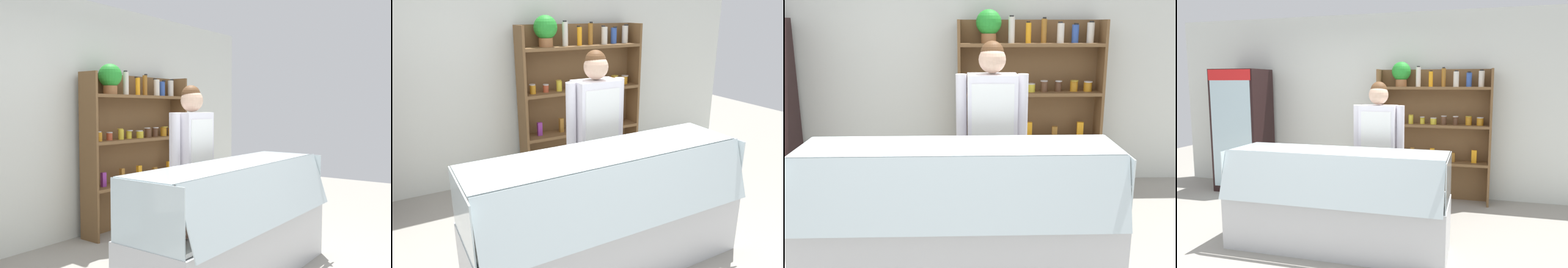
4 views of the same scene
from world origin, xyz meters
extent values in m
cube|color=silver|center=(0.00, 2.21, 1.35)|extent=(6.80, 0.10, 2.70)
cube|color=brown|center=(0.86, 2.06, 0.94)|extent=(1.58, 0.02, 1.87)
cube|color=brown|center=(0.09, 1.92, 0.94)|extent=(0.03, 0.28, 1.87)
cube|color=brown|center=(1.64, 1.92, 0.94)|extent=(0.03, 0.28, 1.87)
cube|color=brown|center=(0.86, 1.92, 0.56)|extent=(1.52, 0.28, 0.04)
cube|color=brown|center=(0.86, 1.92, 1.09)|extent=(1.52, 0.28, 0.04)
cube|color=brown|center=(0.86, 1.92, 1.61)|extent=(1.52, 0.28, 0.04)
cylinder|color=#996038|center=(0.40, 1.92, 1.68)|extent=(0.16, 0.16, 0.10)
sphere|color=green|center=(0.40, 1.92, 1.84)|extent=(0.27, 0.27, 0.27)
cylinder|color=silver|center=(0.64, 1.91, 1.76)|extent=(0.07, 0.07, 0.27)
cylinder|color=black|center=(0.64, 1.92, 1.91)|extent=(0.04, 0.04, 0.02)
cylinder|color=orange|center=(0.82, 1.89, 1.73)|extent=(0.06, 0.06, 0.21)
cylinder|color=black|center=(0.82, 1.92, 1.85)|extent=(0.04, 0.04, 0.02)
cylinder|color=#9E6623|center=(0.99, 1.93, 1.75)|extent=(0.06, 0.06, 0.25)
cylinder|color=black|center=(0.99, 1.92, 1.89)|extent=(0.04, 0.04, 0.02)
cylinder|color=silver|center=(1.16, 1.89, 1.73)|extent=(0.07, 0.07, 0.21)
cylinder|color=black|center=(1.16, 1.92, 1.84)|extent=(0.05, 0.05, 0.02)
cylinder|color=#3356B2|center=(1.33, 1.94, 1.72)|extent=(0.07, 0.07, 0.19)
cylinder|color=black|center=(1.33, 1.92, 1.83)|extent=(0.05, 0.05, 0.02)
cylinder|color=silver|center=(1.50, 1.94, 1.73)|extent=(0.08, 0.08, 0.21)
cylinder|color=black|center=(1.50, 1.92, 1.85)|extent=(0.05, 0.05, 0.02)
cylinder|color=orange|center=(0.21, 1.90, 1.15)|extent=(0.07, 0.07, 0.10)
cylinder|color=silver|center=(0.21, 1.92, 1.21)|extent=(0.07, 0.07, 0.01)
cylinder|color=#BF4C2D|center=(0.38, 1.92, 1.14)|extent=(0.07, 0.07, 0.08)
cylinder|color=silver|center=(0.38, 1.92, 1.19)|extent=(0.07, 0.07, 0.01)
cylinder|color=yellow|center=(0.55, 1.90, 1.16)|extent=(0.07, 0.07, 0.12)
cylinder|color=gold|center=(0.55, 1.92, 1.23)|extent=(0.07, 0.07, 0.01)
cylinder|color=yellow|center=(0.71, 1.93, 1.15)|extent=(0.07, 0.07, 0.09)
cylinder|color=silver|center=(0.71, 1.92, 1.20)|extent=(0.07, 0.07, 0.01)
cylinder|color=yellow|center=(0.87, 1.90, 1.14)|extent=(0.09, 0.09, 0.08)
cylinder|color=silver|center=(0.87, 1.92, 1.19)|extent=(0.09, 0.09, 0.01)
cylinder|color=brown|center=(1.01, 1.90, 1.16)|extent=(0.08, 0.08, 0.11)
cylinder|color=silver|center=(1.01, 1.92, 1.22)|extent=(0.08, 0.08, 0.01)
cylinder|color=brown|center=(1.17, 1.93, 1.16)|extent=(0.07, 0.07, 0.11)
cylinder|color=silver|center=(1.17, 1.92, 1.22)|extent=(0.07, 0.07, 0.01)
cylinder|color=orange|center=(1.35, 1.94, 1.16)|extent=(0.08, 0.08, 0.11)
cylinder|color=gold|center=(1.35, 1.92, 1.22)|extent=(0.09, 0.09, 0.01)
cylinder|color=orange|center=(1.50, 1.93, 1.15)|extent=(0.09, 0.09, 0.10)
cylinder|color=silver|center=(1.50, 1.92, 1.21)|extent=(0.09, 0.09, 0.01)
cube|color=purple|center=(0.29, 1.92, 0.66)|extent=(0.06, 0.04, 0.16)
cube|color=#9E6623|center=(0.57, 1.92, 0.67)|extent=(0.05, 0.04, 0.18)
cube|color=orange|center=(0.86, 1.92, 0.67)|extent=(0.06, 0.04, 0.18)
cube|color=#9E6623|center=(1.15, 1.92, 0.64)|extent=(0.06, 0.04, 0.13)
cube|color=orange|center=(1.44, 1.92, 0.67)|extent=(0.07, 0.04, 0.18)
cube|color=silver|center=(0.11, 0.06, 0.28)|extent=(2.23, 0.68, 0.55)
cube|color=white|center=(0.11, 0.06, 0.57)|extent=(2.17, 0.62, 0.03)
cube|color=silver|center=(0.11, -0.26, 0.78)|extent=(2.19, 0.16, 0.47)
cube|color=silver|center=(0.11, 0.11, 1.00)|extent=(2.19, 0.52, 0.01)
cube|color=silver|center=(-0.99, 0.06, 0.78)|extent=(0.01, 0.64, 0.45)
cube|color=silver|center=(1.21, 0.06, 0.78)|extent=(0.01, 0.64, 0.45)
cube|color=tan|center=(-0.82, 0.14, 0.61)|extent=(0.17, 0.14, 0.05)
cube|color=white|center=(-0.82, -0.06, 0.61)|extent=(0.05, 0.03, 0.02)
cube|color=tan|center=(-0.59, 0.14, 0.61)|extent=(0.16, 0.12, 0.05)
cube|color=white|center=(-0.59, -0.06, 0.61)|extent=(0.05, 0.03, 0.02)
cube|color=tan|center=(-0.36, 0.14, 0.61)|extent=(0.16, 0.14, 0.05)
cube|color=white|center=(-0.36, -0.06, 0.61)|extent=(0.05, 0.03, 0.02)
cube|color=beige|center=(-0.12, 0.14, 0.61)|extent=(0.17, 0.12, 0.04)
cube|color=white|center=(-0.12, -0.06, 0.61)|extent=(0.05, 0.03, 0.02)
cube|color=tan|center=(0.11, 0.14, 0.61)|extent=(0.16, 0.11, 0.05)
cube|color=white|center=(0.11, -0.06, 0.61)|extent=(0.05, 0.03, 0.02)
cube|color=tan|center=(0.35, 0.14, 0.61)|extent=(0.17, 0.15, 0.04)
cube|color=white|center=(0.35, -0.06, 0.61)|extent=(0.05, 0.03, 0.02)
cube|color=tan|center=(0.58, 0.14, 0.61)|extent=(0.16, 0.14, 0.05)
cube|color=white|center=(0.58, -0.06, 0.61)|extent=(0.05, 0.03, 0.02)
cube|color=beige|center=(0.81, 0.14, 0.61)|extent=(0.17, 0.13, 0.05)
cube|color=white|center=(0.81, -0.06, 0.61)|extent=(0.05, 0.03, 0.02)
cube|color=tan|center=(1.05, 0.14, 0.61)|extent=(0.17, 0.13, 0.05)
cube|color=white|center=(1.05, -0.06, 0.61)|extent=(0.05, 0.03, 0.02)
cylinder|color=tan|center=(-0.82, -0.04, 0.65)|extent=(0.19, 0.15, 0.14)
cylinder|color=#C1706B|center=(-0.60, -0.04, 0.66)|extent=(0.21, 0.16, 0.14)
cylinder|color=white|center=(0.67, -0.02, 0.70)|extent=(0.07, 0.07, 0.23)
cylinder|color=white|center=(0.77, -0.02, 0.69)|extent=(0.07, 0.07, 0.21)
cylinder|color=#4C4233|center=(0.29, 0.72, 0.39)|extent=(0.13, 0.13, 0.78)
cylinder|color=#4C4233|center=(0.46, 0.72, 0.39)|extent=(0.13, 0.13, 0.78)
cube|color=white|center=(0.37, 0.72, 1.11)|extent=(0.40, 0.24, 0.65)
cube|color=white|center=(0.37, 0.60, 0.76)|extent=(0.34, 0.01, 1.21)
cylinder|color=white|center=(0.12, 0.72, 1.14)|extent=(0.09, 0.09, 0.58)
cylinder|color=white|center=(0.63, 0.72, 1.14)|extent=(0.09, 0.09, 0.58)
sphere|color=#D8AD8E|center=(0.37, 0.72, 1.55)|extent=(0.22, 0.22, 0.22)
sphere|color=brown|center=(0.37, 0.73, 1.60)|extent=(0.19, 0.19, 0.19)
camera|label=1|loc=(-3.01, -1.84, 1.47)|focal=40.00mm
camera|label=2|loc=(-1.32, -2.20, 2.02)|focal=35.00mm
camera|label=3|loc=(0.17, -2.81, 1.82)|focal=40.00mm
camera|label=4|loc=(1.43, -3.45, 1.68)|focal=35.00mm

